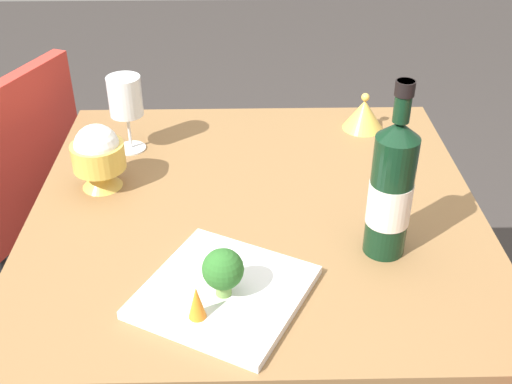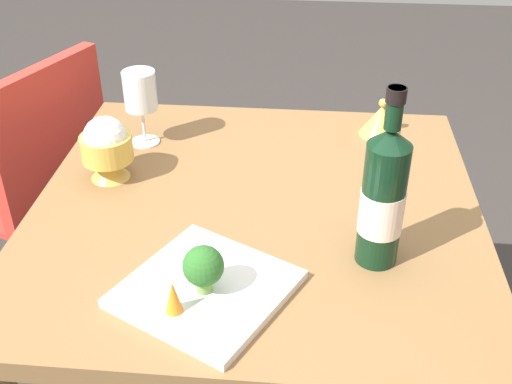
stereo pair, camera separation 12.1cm
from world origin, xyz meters
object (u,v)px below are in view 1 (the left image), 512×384
wine_bottle (391,189)px  wine_glass (125,98)px  rice_bowl_lid (364,114)px  broccoli_floret (223,270)px  carrot_garnish_left (197,302)px  serving_plate (224,292)px  rice_bowl (98,156)px  chair_near_window (12,183)px

wine_bottle → wine_glass: wine_bottle is taller
wine_bottle → rice_bowl_lid: wine_bottle is taller
broccoli_floret → carrot_garnish_left: bearing=142.4°
carrot_garnish_left → broccoli_floret: bearing=-37.6°
wine_glass → rice_bowl_lid: (0.09, -0.56, -0.09)m
rice_bowl_lid → serving_plate: size_ratio=0.30×
serving_plate → carrot_garnish_left: carrot_garnish_left is taller
wine_bottle → broccoli_floret: (-0.13, 0.29, -0.07)m
rice_bowl_lid → serving_plate: (-0.60, 0.33, -0.03)m
rice_bowl → rice_bowl_lid: 0.65m
chair_near_window → rice_bowl_lid: size_ratio=8.50×
wine_bottle → rice_bowl: bearing=67.4°
carrot_garnish_left → chair_near_window: bearing=36.7°
wine_glass → carrot_garnish_left: (-0.57, -0.19, -0.08)m
chair_near_window → rice_bowl: 0.55m
wine_glass → rice_bowl_lid: size_ratio=1.79×
broccoli_floret → rice_bowl_lid: bearing=-28.2°
serving_plate → wine_bottle: bearing=-67.8°
serving_plate → rice_bowl: bearing=37.3°
broccoli_floret → wine_bottle: bearing=-65.6°
wine_glass → rice_bowl: size_ratio=1.26×
wine_bottle → rice_bowl_lid: (0.49, -0.04, -0.09)m
chair_near_window → carrot_garnish_left: chair_near_window is taller
wine_glass → rice_bowl: wine_glass is taller
chair_near_window → rice_bowl_lid: 0.96m
wine_bottle → serving_plate: bearing=112.2°
rice_bowl → broccoli_floret: size_ratio=1.65×
chair_near_window → carrot_garnish_left: 0.97m
chair_near_window → wine_glass: 0.53m
rice_bowl_lid → wine_glass: bearing=99.6°
rice_bowl_lid → carrot_garnish_left: 0.77m
rice_bowl → broccoli_floret: (-0.36, -0.27, -0.01)m
rice_bowl_lid → serving_plate: 0.69m
wine_glass → rice_bowl_lid: wine_glass is taller
chair_near_window → rice_bowl_lid: chair_near_window is taller
rice_bowl_lid → broccoli_floret: (-0.62, 0.33, 0.03)m
wine_bottle → broccoli_floret: 0.32m
wine_glass → carrot_garnish_left: bearing=-161.9°
wine_bottle → wine_glass: (0.39, 0.52, -0.00)m
wine_bottle → carrot_garnish_left: size_ratio=5.57×
wine_glass → rice_bowl_lid: bearing=-80.4°
rice_bowl → serving_plate: (-0.35, -0.27, -0.07)m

